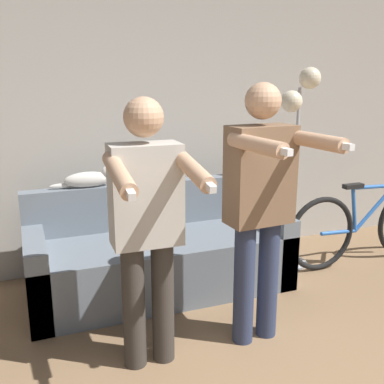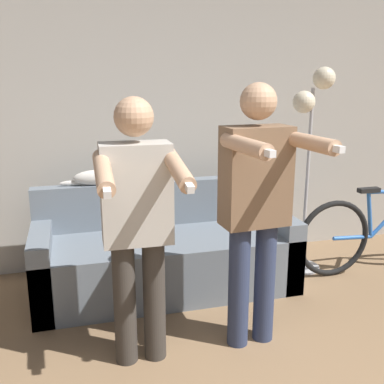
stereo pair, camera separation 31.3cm
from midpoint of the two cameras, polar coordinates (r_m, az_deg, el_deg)
name	(u,v)px [view 1 (the left image)]	position (r m, az deg, el deg)	size (l,w,h in m)	color
wall_back	(156,128)	(4.28, -6.76, 8.05)	(10.00, 0.05, 2.60)	#B7B2A8
couch	(160,256)	(3.85, -6.41, -8.17)	(2.15, 0.83, 0.87)	slate
person_left	(147,219)	(2.66, -9.11, -3.47)	(0.49, 0.68, 1.66)	#38332D
person_right	(261,199)	(2.89, 5.70, -0.89)	(0.53, 0.70, 1.74)	#2D3856
cat	(90,179)	(3.86, -15.15, 1.62)	(0.53, 0.13, 0.17)	silver
floor_lamp	(299,120)	(4.16, 11.30, 8.89)	(0.37, 0.33, 1.85)	#B2B2B7
bicycle	(366,226)	(4.60, 19.40, -4.10)	(1.74, 0.07, 0.81)	black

